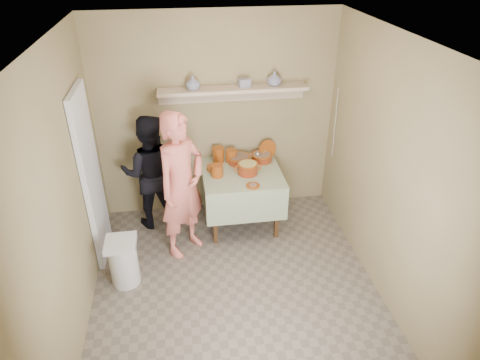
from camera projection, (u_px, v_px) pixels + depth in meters
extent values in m
plane|color=#6C6255|center=(237.00, 293.00, 4.54)|extent=(3.50, 3.50, 0.00)
cube|color=silver|center=(92.00, 178.00, 4.66)|extent=(0.06, 0.70, 2.00)
cylinder|color=#80340A|center=(218.00, 155.00, 5.46)|extent=(0.15, 0.15, 0.20)
cylinder|color=#80340A|center=(231.00, 156.00, 5.46)|extent=(0.14, 0.14, 0.17)
cylinder|color=#80340A|center=(217.00, 171.00, 5.15)|extent=(0.15, 0.15, 0.15)
cylinder|color=#80340A|center=(214.00, 168.00, 5.30)|extent=(0.18, 0.18, 0.05)
cylinder|color=#80340A|center=(268.00, 149.00, 5.55)|extent=(0.26, 0.16, 0.24)
imported|color=navy|center=(274.00, 78.00, 5.11)|extent=(0.21, 0.21, 0.18)
imported|color=navy|center=(193.00, 83.00, 4.97)|extent=(0.23, 0.23, 0.17)
cube|color=navy|center=(244.00, 83.00, 5.09)|extent=(0.15, 0.12, 0.10)
imported|color=#DB6B5E|center=(182.00, 186.00, 4.76)|extent=(0.75, 0.74, 1.75)
imported|color=black|center=(151.00, 172.00, 5.29)|extent=(0.75, 0.60, 1.50)
cube|color=#928359|center=(216.00, 117.00, 5.39)|extent=(3.00, 0.02, 2.60)
cube|color=#928359|center=(280.00, 351.00, 2.38)|extent=(3.00, 0.02, 2.60)
cube|color=#928359|center=(63.00, 203.00, 3.69)|extent=(0.02, 3.50, 2.60)
cube|color=#928359|center=(392.00, 177.00, 4.08)|extent=(0.02, 3.50, 2.60)
cube|color=silver|center=(235.00, 41.00, 3.23)|extent=(3.00, 3.50, 0.02)
cube|color=#4C2D16|center=(215.00, 218.00, 5.12)|extent=(0.05, 0.05, 0.71)
cube|color=#4C2D16|center=(277.00, 213.00, 5.21)|extent=(0.05, 0.05, 0.71)
cube|color=#4C2D16|center=(209.00, 186.00, 5.77)|extent=(0.05, 0.05, 0.71)
cube|color=#4C2D16|center=(265.00, 182.00, 5.86)|extent=(0.05, 0.05, 0.71)
cube|color=#4C2D16|center=(242.00, 173.00, 5.30)|extent=(0.90, 0.90, 0.04)
cube|color=#33591E|center=(242.00, 172.00, 5.29)|extent=(0.96, 0.96, 0.01)
cube|color=#33591E|center=(248.00, 208.00, 4.99)|extent=(0.96, 0.01, 0.44)
cube|color=#33591E|center=(236.00, 169.00, 5.81)|extent=(0.96, 0.01, 0.44)
cube|color=#33591E|center=(204.00, 190.00, 5.33)|extent=(0.01, 0.96, 0.44)
cube|color=#33591E|center=(279.00, 184.00, 5.46)|extent=(0.01, 0.96, 0.44)
cylinder|color=#671E0B|center=(239.00, 160.00, 5.45)|extent=(0.28, 0.28, 0.09)
cylinder|color=#80340A|center=(239.00, 157.00, 5.43)|extent=(0.30, 0.30, 0.01)
cylinder|color=brown|center=(239.00, 158.00, 5.44)|extent=(0.25, 0.25, 0.05)
cylinder|color=#671E0B|center=(262.00, 158.00, 5.50)|extent=(0.26, 0.26, 0.09)
cylinder|color=#80340A|center=(262.00, 155.00, 5.48)|extent=(0.28, 0.28, 0.01)
cylinder|color=#8C6B54|center=(262.00, 156.00, 5.49)|extent=(0.23, 0.23, 0.05)
cylinder|color=silver|center=(263.00, 153.00, 5.32)|extent=(0.01, 0.22, 0.16)
sphere|color=silver|center=(258.00, 154.00, 5.45)|extent=(0.07, 0.07, 0.07)
cylinder|color=#671E0B|center=(248.00, 169.00, 5.20)|extent=(0.24, 0.24, 0.14)
cylinder|color=#80340A|center=(248.00, 164.00, 5.17)|extent=(0.25, 0.25, 0.01)
cylinder|color=tan|center=(248.00, 165.00, 5.17)|extent=(0.21, 0.21, 0.05)
torus|color=#80340A|center=(238.00, 169.00, 5.18)|extent=(0.09, 0.02, 0.09)
torus|color=#80340A|center=(257.00, 167.00, 5.21)|extent=(0.09, 0.02, 0.09)
cylinder|color=#80340A|center=(253.00, 186.00, 4.97)|extent=(0.16, 0.16, 0.02)
cylinder|color=#8C6B54|center=(253.00, 185.00, 4.96)|extent=(0.09, 0.09, 0.01)
cube|color=#C4AC91|center=(233.00, 89.00, 5.10)|extent=(1.80, 0.25, 0.04)
cube|color=#C4AC91|center=(232.00, 94.00, 5.25)|extent=(1.80, 0.02, 0.18)
cylinder|color=silver|center=(124.00, 264.00, 4.57)|extent=(0.30, 0.30, 0.50)
cube|color=silver|center=(120.00, 243.00, 4.43)|extent=(0.32, 0.32, 0.06)
cylinder|color=silver|center=(337.00, 99.00, 5.23)|extent=(0.01, 0.01, 0.30)
cylinder|color=silver|center=(335.00, 123.00, 5.37)|extent=(0.01, 0.01, 0.30)
cylinder|color=silver|center=(333.00, 145.00, 5.50)|extent=(0.01, 0.01, 0.30)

